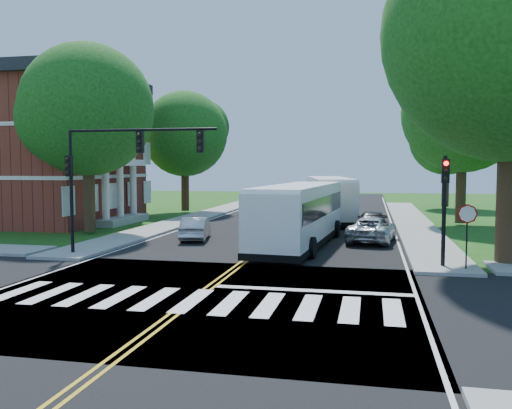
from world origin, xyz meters
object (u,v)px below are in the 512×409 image
(signal_nw, at_px, (117,161))
(hatchback, at_px, (196,228))
(signal_ne, at_px, (445,196))
(dark_sedan, at_px, (372,222))
(bus_follow, at_px, (329,198))
(suv, at_px, (372,229))
(bus_lead, at_px, (300,214))

(signal_nw, bearing_deg, hatchback, 75.83)
(signal_ne, distance_m, dark_sedan, 12.51)
(bus_follow, bearing_deg, signal_ne, 97.92)
(suv, bearing_deg, signal_nw, 41.21)
(bus_lead, relative_size, hatchback, 3.19)
(hatchback, bearing_deg, suv, 175.81)
(signal_ne, xyz_separation_m, hatchback, (-12.47, 6.25, -2.31))
(suv, bearing_deg, dark_sedan, -82.63)
(signal_ne, height_order, suv, signal_ne)
(signal_nw, xyz_separation_m, bus_follow, (8.07, 18.67, -2.64))
(bus_lead, distance_m, hatchback, 6.19)
(hatchback, bearing_deg, signal_ne, 142.23)
(suv, bearing_deg, hatchback, 14.71)
(suv, xyz_separation_m, dark_sedan, (0.03, 4.55, -0.03))
(bus_lead, bearing_deg, bus_follow, -87.55)
(signal_ne, relative_size, suv, 0.90)
(signal_ne, relative_size, hatchback, 1.13)
(bus_follow, relative_size, dark_sedan, 2.85)
(bus_lead, bearing_deg, signal_nw, 38.96)
(signal_nw, xyz_separation_m, suv, (11.27, 7.45, -3.68))
(bus_lead, xyz_separation_m, hatchback, (-6.01, 1.06, -1.03))
(signal_nw, bearing_deg, signal_ne, 0.05)
(signal_nw, distance_m, suv, 14.00)
(signal_ne, bearing_deg, hatchback, 153.37)
(hatchback, relative_size, suv, 0.79)
(signal_ne, bearing_deg, suv, 110.52)
(hatchback, height_order, suv, suv)
(signal_nw, relative_size, bus_lead, 0.58)
(signal_ne, xyz_separation_m, bus_lead, (-6.47, 5.20, -1.28))
(signal_ne, relative_size, bus_follow, 0.34)
(bus_lead, height_order, dark_sedan, bus_lead)
(signal_nw, xyz_separation_m, bus_lead, (7.59, 5.21, -2.69))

